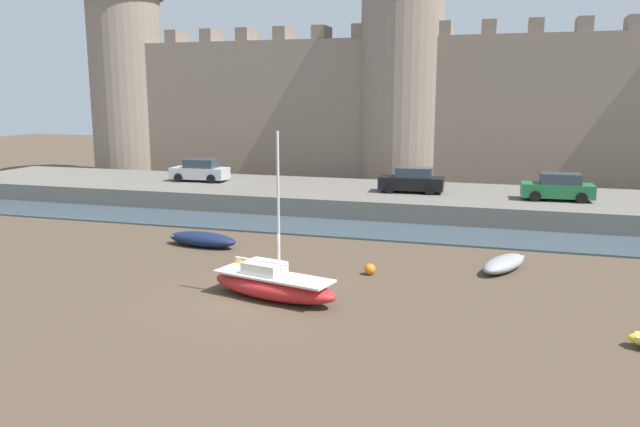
{
  "coord_description": "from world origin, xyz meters",
  "views": [
    {
      "loc": [
        8.64,
        -20.54,
        7.39
      ],
      "look_at": [
        1.17,
        4.08,
        2.5
      ],
      "focal_mm": 35.0,
      "sensor_mm": 36.0,
      "label": 1
    }
  ],
  "objects_px": {
    "rowboat_midflat_right": "(202,239)",
    "mooring_buoy_near_shore": "(238,265)",
    "mooring_buoy_off_centre": "(370,269)",
    "sailboat_foreground_right": "(273,284)",
    "car_quay_west": "(558,187)",
    "rowboat_foreground_left": "(504,263)",
    "car_quay_centre_west": "(200,171)",
    "car_quay_east": "(412,180)"
  },
  "relations": [
    {
      "from": "rowboat_midflat_right",
      "to": "car_quay_east",
      "type": "distance_m",
      "value": 15.25
    },
    {
      "from": "mooring_buoy_off_centre",
      "to": "car_quay_west",
      "type": "xyz_separation_m",
      "value": [
        8.21,
        14.5,
        1.77
      ]
    },
    {
      "from": "mooring_buoy_off_centre",
      "to": "car_quay_east",
      "type": "xyz_separation_m",
      "value": [
        -0.57,
        15.03,
        1.77
      ]
    },
    {
      "from": "mooring_buoy_off_centre",
      "to": "mooring_buoy_near_shore",
      "type": "xyz_separation_m",
      "value": [
        -5.52,
        -1.02,
        0.01
      ]
    },
    {
      "from": "rowboat_foreground_left",
      "to": "mooring_buoy_near_shore",
      "type": "bearing_deg",
      "value": -163.18
    },
    {
      "from": "sailboat_foreground_right",
      "to": "rowboat_midflat_right",
      "type": "xyz_separation_m",
      "value": [
        -6.28,
        6.56,
        -0.17
      ]
    },
    {
      "from": "car_quay_west",
      "to": "car_quay_centre_west",
      "type": "distance_m",
      "value": 24.35
    },
    {
      "from": "rowboat_foreground_left",
      "to": "car_quay_centre_west",
      "type": "distance_m",
      "value": 25.46
    },
    {
      "from": "sailboat_foreground_right",
      "to": "car_quay_west",
      "type": "height_order",
      "value": "sailboat_foreground_right"
    },
    {
      "from": "sailboat_foreground_right",
      "to": "car_quay_east",
      "type": "height_order",
      "value": "sailboat_foreground_right"
    },
    {
      "from": "car_quay_centre_west",
      "to": "mooring_buoy_off_centre",
      "type": "bearing_deg",
      "value": -44.57
    },
    {
      "from": "mooring_buoy_near_shore",
      "to": "sailboat_foreground_right",
      "type": "bearing_deg",
      "value": -48.15
    },
    {
      "from": "car_quay_east",
      "to": "rowboat_midflat_right",
      "type": "bearing_deg",
      "value": -123.92
    },
    {
      "from": "mooring_buoy_near_shore",
      "to": "car_quay_west",
      "type": "height_order",
      "value": "car_quay_west"
    },
    {
      "from": "car_quay_west",
      "to": "sailboat_foreground_right",
      "type": "bearing_deg",
      "value": -120.48
    },
    {
      "from": "mooring_buoy_off_centre",
      "to": "mooring_buoy_near_shore",
      "type": "bearing_deg",
      "value": -169.53
    },
    {
      "from": "car_quay_west",
      "to": "car_quay_centre_west",
      "type": "bearing_deg",
      "value": 176.79
    },
    {
      "from": "sailboat_foreground_right",
      "to": "car_quay_centre_west",
      "type": "height_order",
      "value": "sailboat_foreground_right"
    },
    {
      "from": "mooring_buoy_off_centre",
      "to": "car_quay_centre_west",
      "type": "relative_size",
      "value": 0.11
    },
    {
      "from": "rowboat_foreground_left",
      "to": "mooring_buoy_off_centre",
      "type": "relative_size",
      "value": 7.2
    },
    {
      "from": "rowboat_midflat_right",
      "to": "mooring_buoy_near_shore",
      "type": "xyz_separation_m",
      "value": [
        3.51,
        -3.47,
        -0.13
      ]
    },
    {
      "from": "sailboat_foreground_right",
      "to": "rowboat_midflat_right",
      "type": "distance_m",
      "value": 9.09
    },
    {
      "from": "mooring_buoy_near_shore",
      "to": "car_quay_east",
      "type": "distance_m",
      "value": 16.89
    },
    {
      "from": "car_quay_east",
      "to": "car_quay_centre_west",
      "type": "bearing_deg",
      "value": 176.94
    },
    {
      "from": "rowboat_foreground_left",
      "to": "rowboat_midflat_right",
      "type": "relative_size",
      "value": 0.87
    },
    {
      "from": "rowboat_foreground_left",
      "to": "car_quay_centre_west",
      "type": "height_order",
      "value": "car_quay_centre_west"
    },
    {
      "from": "mooring_buoy_off_centre",
      "to": "mooring_buoy_near_shore",
      "type": "relative_size",
      "value": 0.96
    },
    {
      "from": "rowboat_foreground_left",
      "to": "rowboat_midflat_right",
      "type": "xyz_separation_m",
      "value": [
        -14.39,
        0.18,
        0.05
      ]
    },
    {
      "from": "car_quay_east",
      "to": "sailboat_foreground_right",
      "type": "bearing_deg",
      "value": -96.51
    },
    {
      "from": "car_quay_east",
      "to": "car_quay_west",
      "type": "bearing_deg",
      "value": -3.46
    },
    {
      "from": "rowboat_foreground_left",
      "to": "rowboat_midflat_right",
      "type": "distance_m",
      "value": 14.39
    },
    {
      "from": "car_quay_west",
      "to": "rowboat_midflat_right",
      "type": "bearing_deg",
      "value": -145.03
    },
    {
      "from": "car_quay_west",
      "to": "mooring_buoy_near_shore",
      "type": "bearing_deg",
      "value": -131.49
    },
    {
      "from": "sailboat_foreground_right",
      "to": "car_quay_centre_west",
      "type": "distance_m",
      "value": 24.08
    },
    {
      "from": "rowboat_foreground_left",
      "to": "sailboat_foreground_right",
      "type": "bearing_deg",
      "value": -141.79
    },
    {
      "from": "mooring_buoy_off_centre",
      "to": "mooring_buoy_near_shore",
      "type": "height_order",
      "value": "mooring_buoy_near_shore"
    },
    {
      "from": "sailboat_foreground_right",
      "to": "car_quay_west",
      "type": "relative_size",
      "value": 1.48
    },
    {
      "from": "car_quay_east",
      "to": "mooring_buoy_near_shore",
      "type": "bearing_deg",
      "value": -107.16
    },
    {
      "from": "mooring_buoy_near_shore",
      "to": "car_quay_centre_west",
      "type": "xyz_separation_m",
      "value": [
        -10.58,
        16.89,
        1.76
      ]
    },
    {
      "from": "rowboat_foreground_left",
      "to": "car_quay_centre_west",
      "type": "relative_size",
      "value": 0.82
    },
    {
      "from": "rowboat_midflat_right",
      "to": "car_quay_west",
      "type": "height_order",
      "value": "car_quay_west"
    },
    {
      "from": "sailboat_foreground_right",
      "to": "car_quay_west",
      "type": "distance_m",
      "value": 21.65
    }
  ]
}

